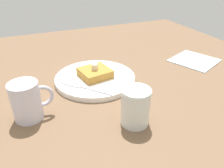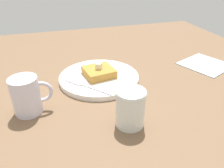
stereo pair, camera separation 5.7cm
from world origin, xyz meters
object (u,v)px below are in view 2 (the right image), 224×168
fork (85,85)px  plate (99,77)px  syrup_jar (130,109)px  coffee_mug (27,96)px  napkin (205,65)px

fork → plate: bearing=43.5°
syrup_jar → coffee_mug: size_ratio=0.91×
coffee_mug → fork: bearing=22.4°
fork → napkin: fork is taller
syrup_jar → plate: bearing=94.4°
syrup_jar → napkin: bearing=31.2°
plate → napkin: 39.02cm
syrup_jar → napkin: syrup_jar is taller
fork → napkin: size_ratio=0.87×
plate → syrup_jar: syrup_jar is taller
fork → coffee_mug: coffee_mug is taller
plate → fork: size_ratio=1.89×
napkin → coffee_mug: bearing=-169.3°
plate → coffee_mug: 23.40cm
fork → syrup_jar: 18.99cm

